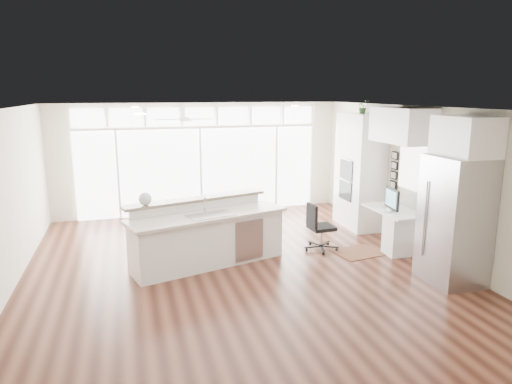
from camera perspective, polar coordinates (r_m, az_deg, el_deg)
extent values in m
cube|color=#3B1B12|center=(7.83, -2.06, -9.80)|extent=(7.00, 8.00, 0.02)
cube|color=silver|center=(7.26, -2.23, 10.44)|extent=(7.00, 8.00, 0.02)
cube|color=beige|center=(11.29, -7.03, 4.17)|extent=(7.00, 0.04, 2.70)
cube|color=beige|center=(3.85, 12.66, -12.45)|extent=(7.00, 0.04, 2.70)
cube|color=beige|center=(7.44, -29.34, -1.62)|extent=(0.04, 8.00, 2.70)
cube|color=beige|center=(8.91, 20.27, 1.30)|extent=(0.04, 8.00, 2.70)
cube|color=white|center=(11.28, -6.94, 2.62)|extent=(5.80, 0.06, 2.08)
cube|color=white|center=(11.13, -7.12, 9.38)|extent=(5.90, 0.06, 0.40)
cube|color=silver|center=(9.10, 19.06, 2.88)|extent=(0.04, 0.85, 0.85)
cube|color=white|center=(9.93, -8.98, 9.55)|extent=(1.16, 1.16, 0.32)
cube|color=white|center=(7.45, -2.60, 10.33)|extent=(3.40, 3.00, 0.02)
cube|color=white|center=(10.25, 12.84, 2.55)|extent=(0.64, 1.20, 2.50)
cube|color=white|center=(9.17, 16.85, -4.41)|extent=(0.72, 1.30, 0.76)
cube|color=white|center=(8.85, 17.87, 7.94)|extent=(0.64, 1.30, 0.64)
cube|color=#A6A6AA|center=(7.72, 23.59, -3.27)|extent=(0.76, 0.90, 2.00)
cube|color=white|center=(7.54, 24.80, 6.34)|extent=(0.64, 0.90, 0.60)
cube|color=black|center=(9.63, 16.90, 2.61)|extent=(0.06, 0.22, 0.80)
cube|color=white|center=(7.95, -5.99, -5.20)|extent=(2.95, 1.78, 1.10)
cube|color=#3E1F13|center=(8.85, 12.86, -7.33)|extent=(1.03, 0.82, 0.01)
cube|color=black|center=(8.74, 8.20, -4.35)|extent=(0.49, 0.45, 0.90)
sphere|color=silver|center=(7.80, -13.68, -0.83)|extent=(0.26, 0.26, 0.22)
cube|color=black|center=(8.98, 16.65, -0.79)|extent=(0.16, 0.54, 0.44)
cube|color=white|center=(8.94, 15.65, -2.18)|extent=(0.16, 0.33, 0.02)
imported|color=#2B5223|center=(10.11, 13.21, 10.16)|extent=(0.26, 0.29, 0.22)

